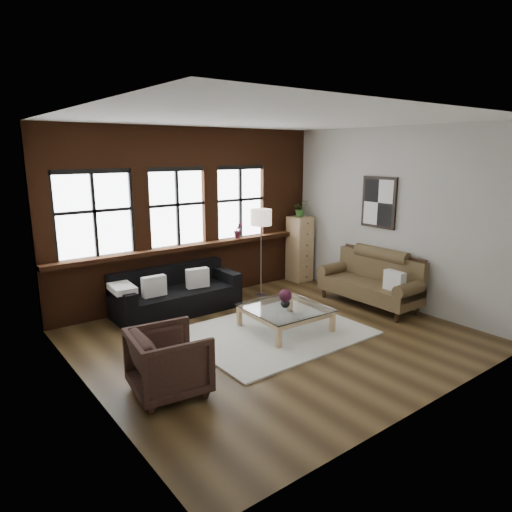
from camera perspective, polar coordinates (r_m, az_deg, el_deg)
floor at (r=7.07m, az=2.35°, el=-10.11°), size 5.50×5.50×0.00m
ceiling at (r=6.52m, az=2.62°, el=16.74°), size 5.50×5.50×0.00m
wall_back at (r=8.65m, az=-8.23°, el=5.07°), size 5.50×0.00×5.50m
wall_front at (r=5.00m, az=21.16°, el=-1.48°), size 5.50×0.00×5.50m
wall_left at (r=5.32m, az=-20.93°, el=-0.62°), size 0.00×5.00×5.00m
wall_right at (r=8.61m, az=16.72°, el=4.62°), size 0.00×5.00×5.00m
brick_backwall at (r=8.60m, az=-8.03°, el=5.03°), size 5.50×0.12×3.20m
sill_ledge at (r=8.62m, az=-7.62°, el=1.27°), size 5.50×0.30×0.08m
window_left at (r=7.87m, az=-19.61°, el=4.78°), size 1.38×0.10×1.50m
window_mid at (r=8.45m, az=-9.88°, el=5.85°), size 1.38×0.10×1.50m
window_right at (r=9.17m, az=-2.07°, el=6.58°), size 1.38×0.10×1.50m
wall_poster at (r=8.74m, az=15.11°, el=6.48°), size 0.05×0.74×0.94m
shag_rug at (r=7.21m, az=2.33°, el=-9.51°), size 2.67×2.10×0.03m
dark_sofa at (r=8.09m, az=-9.86°, el=-4.29°), size 2.18×0.88×0.79m
pillow_a at (r=7.76m, az=-12.64°, el=-3.70°), size 0.40×0.15×0.34m
pillow_b at (r=8.12m, az=-7.32°, el=-2.74°), size 0.42×0.20×0.34m
vintage_settee at (r=8.53m, az=13.99°, el=-2.77°), size 0.86×1.93×1.03m
pillow_settee at (r=8.10m, az=16.92°, el=-3.00°), size 0.18×0.39×0.34m
armchair at (r=5.52m, az=-10.83°, el=-12.85°), size 0.95×0.93×0.77m
coffee_table at (r=7.29m, az=3.65°, el=-7.82°), size 1.22×1.22×0.39m
vase at (r=7.20m, az=3.68°, el=-5.82°), size 0.18×0.18×0.15m
flowers at (r=7.16m, az=3.69°, el=-4.94°), size 0.20×0.20×0.20m
drawer_chest at (r=9.93m, az=5.47°, el=0.91°), size 0.43×0.43×1.41m
potted_plant_top at (r=9.79m, az=5.58°, el=5.95°), size 0.38×0.35×0.36m
floor_lamp at (r=8.73m, az=0.63°, el=0.79°), size 0.40×0.40×1.85m
sill_plant at (r=9.06m, az=-2.25°, el=3.24°), size 0.20×0.17×0.32m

